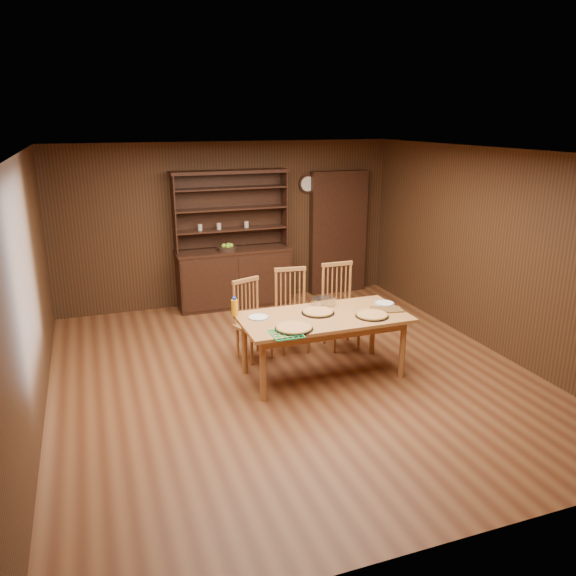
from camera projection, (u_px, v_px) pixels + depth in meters
name	position (u px, v px, depth m)	size (l,w,h in m)	color
floor	(292.00, 374.00, 6.74)	(6.00, 6.00, 0.00)	brown
room_shell	(293.00, 246.00, 6.28)	(6.00, 6.00, 6.00)	silver
china_hutch	(234.00, 270.00, 9.04)	(1.84, 0.52, 2.17)	black
doorway	(338.00, 233.00, 9.65)	(1.00, 0.18, 2.10)	black
wall_clock	(308.00, 184.00, 9.28)	(0.30, 0.05, 0.30)	black
dining_table	(323.00, 322.00, 6.53)	(1.95, 0.97, 0.75)	#B97D40
chair_left	(251.00, 317.00, 7.09)	(0.53, 0.52, 1.02)	#A86339
chair_center	(292.00, 306.00, 7.37)	(0.49, 0.48, 1.08)	#A86339
chair_right	(339.00, 302.00, 7.46)	(0.46, 0.44, 1.12)	#A86339
pizza_left	(294.00, 328.00, 6.09)	(0.42, 0.42, 0.04)	black
pizza_right	(372.00, 315.00, 6.48)	(0.39, 0.39, 0.04)	black
pizza_center	(318.00, 312.00, 6.59)	(0.39, 0.39, 0.04)	black
cooling_rack	(286.00, 334.00, 5.94)	(0.31, 0.31, 0.01)	#0DAA55
plate_left	(258.00, 317.00, 6.43)	(0.24, 0.24, 0.02)	white
plate_right	(384.00, 303.00, 6.92)	(0.24, 0.24, 0.02)	white
foil_dish	(323.00, 302.00, 6.85)	(0.25, 0.18, 0.10)	white
juice_bottle	(235.00, 307.00, 6.49)	(0.08, 0.08, 0.22)	orange
pot_holder_a	(394.00, 310.00, 6.69)	(0.20, 0.20, 0.02)	maroon
pot_holder_b	(380.00, 309.00, 6.70)	(0.21, 0.21, 0.02)	maroon
fruit_bowl	(227.00, 248.00, 8.83)	(0.31, 0.31, 0.12)	black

